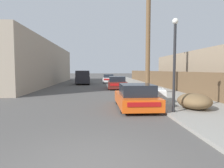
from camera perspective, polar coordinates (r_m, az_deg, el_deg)
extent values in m
cube|color=gray|center=(27.92, 6.73, 0.05)|extent=(4.20, 63.00, 0.12)
cube|color=white|center=(12.23, 13.31, -3.21)|extent=(0.96, 1.87, 0.72)
cube|color=white|center=(12.19, 13.34, -1.48)|extent=(0.92, 1.79, 0.03)
cube|color=#333335|center=(12.75, 13.86, -1.12)|extent=(0.07, 0.20, 0.02)
cube|color=gray|center=(12.47, 13.21, -1.27)|extent=(0.64, 0.19, 0.01)
cube|color=gray|center=(11.92, 13.47, -1.51)|extent=(0.64, 0.19, 0.01)
cube|color=#E05114|center=(10.64, 6.70, -4.47)|extent=(1.86, 4.09, 0.56)
cube|color=black|center=(10.21, 7.10, -1.64)|extent=(1.60, 1.96, 0.56)
cube|color=#B21414|center=(8.63, 9.18, -5.84)|extent=(1.45, 0.03, 0.20)
cylinder|color=black|center=(11.78, 1.69, -4.10)|extent=(0.20, 0.66, 0.66)
cylinder|color=black|center=(12.04, 9.42, -3.98)|extent=(0.20, 0.66, 0.66)
cylinder|color=black|center=(9.29, 3.16, -6.32)|extent=(0.20, 0.66, 0.66)
cylinder|color=black|center=(9.62, 12.86, -6.06)|extent=(0.20, 0.66, 0.66)
cube|color=#5B1E19|center=(21.41, 1.38, -0.05)|extent=(2.08, 4.60, 0.66)
cube|color=black|center=(21.20, 1.40, 1.50)|extent=(1.73, 2.60, 0.52)
cube|color=#B21414|center=(19.14, 1.68, -0.19)|extent=(1.47, 0.09, 0.23)
cylinder|color=black|center=(22.80, -0.84, -0.21)|extent=(0.23, 0.61, 0.61)
cylinder|color=black|center=(22.87, 3.27, -0.20)|extent=(0.23, 0.61, 0.61)
cylinder|color=black|center=(20.01, -0.79, -0.81)|extent=(0.23, 0.61, 0.61)
cylinder|color=black|center=(20.09, 3.90, -0.80)|extent=(0.23, 0.61, 0.61)
cube|color=silver|center=(31.70, -0.90, 1.30)|extent=(2.07, 4.58, 0.65)
cube|color=black|center=(31.50, -0.91, 2.34)|extent=(1.67, 2.61, 0.51)
cube|color=#B21414|center=(29.46, -1.05, 1.31)|extent=(1.33, 0.14, 0.23)
cylinder|color=black|center=(33.12, -2.08, 1.16)|extent=(0.25, 0.66, 0.65)
cylinder|color=black|center=(33.07, 0.46, 1.16)|extent=(0.25, 0.66, 0.65)
cylinder|color=black|center=(30.37, -2.37, 0.90)|extent=(0.25, 0.66, 0.65)
cylinder|color=black|center=(30.31, 0.40, 0.90)|extent=(0.25, 0.66, 0.65)
cube|color=#232328|center=(28.59, -8.32, 1.28)|extent=(2.21, 5.32, 0.86)
cube|color=#232328|center=(27.13, -8.40, 2.92)|extent=(1.93, 2.45, 0.84)
cube|color=black|center=(27.13, -8.40, 2.97)|extent=(1.97, 2.41, 0.46)
cylinder|color=black|center=(26.98, -6.70, 0.65)|extent=(0.31, 0.82, 0.81)
cylinder|color=black|center=(27.02, -10.07, 0.62)|extent=(0.31, 0.82, 0.81)
cylinder|color=black|center=(30.21, -6.74, 1.01)|extent=(0.31, 0.82, 0.81)
cylinder|color=black|center=(30.24, -9.75, 0.99)|extent=(0.31, 0.82, 0.81)
cylinder|color=brown|center=(15.87, 10.25, 12.96)|extent=(0.34, 0.34, 8.71)
cylinder|color=#232326|center=(9.23, 17.37, 4.17)|extent=(0.12, 0.12, 3.86)
sphere|color=white|center=(9.46, 17.65, 16.75)|extent=(0.26, 0.26, 0.26)
ellipsoid|color=brown|center=(10.48, 22.43, -4.53)|extent=(1.53, 1.90, 0.75)
cube|color=brown|center=(23.45, 13.67, 1.47)|extent=(0.08, 39.59, 1.73)
cube|color=tan|center=(29.42, -22.50, 5.21)|extent=(7.00, 26.67, 5.49)
cube|color=gray|center=(20.76, 29.20, 3.15)|extent=(6.00, 19.78, 3.71)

